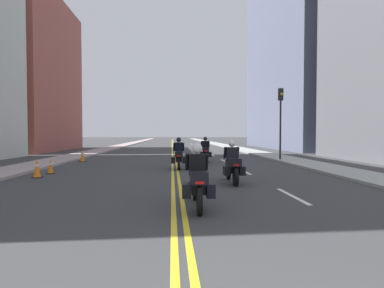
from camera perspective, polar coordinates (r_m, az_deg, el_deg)
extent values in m
plane|color=#353738|center=(48.86, -3.52, -0.30)|extent=(264.00, 264.00, 0.00)
cube|color=gray|center=(49.46, -12.65, -0.24)|extent=(2.27, 144.00, 0.12)
cube|color=#959995|center=(49.51, 5.61, -0.20)|extent=(2.27, 144.00, 0.12)
cube|color=yellow|center=(48.86, -3.66, -0.29)|extent=(0.12, 132.00, 0.01)
cube|color=yellow|center=(48.86, -3.38, -0.29)|extent=(0.12, 132.00, 0.01)
cube|color=silver|center=(9.67, 17.92, -9.04)|extent=(0.14, 2.40, 0.01)
cube|color=silver|center=(15.35, 9.61, -4.97)|extent=(0.14, 2.40, 0.01)
cube|color=silver|center=(21.20, 5.87, -3.07)|extent=(0.14, 2.40, 0.01)
cube|color=silver|center=(27.12, 3.76, -2.00)|extent=(0.14, 2.40, 0.01)
cube|color=silver|center=(33.07, 2.41, -1.31)|extent=(0.14, 2.40, 0.01)
cube|color=silver|center=(39.03, 1.47, -0.82)|extent=(0.14, 2.40, 0.01)
cube|color=silver|center=(45.00, 0.78, -0.47)|extent=(0.14, 2.40, 0.01)
cube|color=silver|center=(50.98, 0.26, -0.20)|extent=(0.14, 2.40, 0.01)
cube|color=silver|center=(56.97, -0.16, 0.01)|extent=(0.14, 2.40, 0.01)
cube|color=#994C3F|center=(39.29, -28.89, 11.07)|extent=(8.90, 14.52, 16.54)
cube|color=slate|center=(43.58, 18.68, 14.98)|extent=(7.59, 21.88, 23.59)
cube|color=#2D3847|center=(44.20, 23.22, 6.99)|extent=(0.04, 18.38, 0.90)
cube|color=#2D3847|center=(45.26, 23.32, 15.20)|extent=(0.04, 18.38, 0.90)
cube|color=#2D3847|center=(47.20, 23.43, 22.88)|extent=(0.04, 18.38, 0.90)
cylinder|color=black|center=(8.63, 0.58, -8.09)|extent=(0.12, 0.66, 0.66)
cylinder|color=black|center=(7.03, 1.36, -10.38)|extent=(0.12, 0.66, 0.66)
cube|color=silver|center=(8.57, 0.58, -5.80)|extent=(0.15, 0.32, 0.04)
cube|color=black|center=(7.78, 0.93, -7.09)|extent=(0.34, 1.24, 0.40)
cube|color=black|center=(7.02, 1.31, -6.25)|extent=(0.41, 0.37, 0.28)
cube|color=red|center=(6.84, 1.43, -7.13)|extent=(0.20, 0.03, 0.06)
cube|color=black|center=(7.30, -1.04, -8.48)|extent=(0.21, 0.44, 0.32)
cube|color=black|center=(7.34, 3.38, -8.43)|extent=(0.21, 0.44, 0.32)
cube|color=#B2C1CC|center=(8.24, 0.70, -3.92)|extent=(0.36, 0.13, 0.36)
cube|color=black|center=(7.67, 0.95, -3.78)|extent=(0.40, 0.27, 0.51)
cylinder|color=black|center=(7.80, -0.88, -3.32)|extent=(0.10, 0.28, 0.45)
cylinder|color=black|center=(7.83, 2.64, -3.30)|extent=(0.10, 0.28, 0.45)
sphere|color=white|center=(7.67, 0.94, -0.81)|extent=(0.26, 0.26, 0.26)
cylinder|color=black|center=(12.57, 6.68, -4.99)|extent=(0.13, 0.65, 0.65)
cylinder|color=black|center=(10.99, 8.01, -5.98)|extent=(0.13, 0.65, 0.65)
cube|color=silver|center=(12.53, 6.68, -3.43)|extent=(0.15, 0.32, 0.04)
cube|color=black|center=(11.74, 7.30, -4.10)|extent=(0.35, 1.24, 0.40)
cube|color=black|center=(11.01, 7.95, -3.35)|extent=(0.41, 0.37, 0.28)
cube|color=red|center=(10.83, 8.13, -3.86)|extent=(0.20, 0.03, 0.06)
cube|color=black|center=(11.23, 6.31, -4.88)|extent=(0.21, 0.44, 0.32)
cube|color=black|center=(11.33, 9.12, -4.83)|extent=(0.21, 0.44, 0.32)
cube|color=#B2C1CC|center=(12.22, 6.90, -2.08)|extent=(0.36, 0.13, 0.36)
cube|color=black|center=(11.66, 7.36, -1.87)|extent=(0.41, 0.27, 0.52)
cylinder|color=black|center=(11.76, 6.08, -1.58)|extent=(0.11, 0.28, 0.45)
cylinder|color=black|center=(11.84, 8.38, -1.57)|extent=(0.11, 0.28, 0.45)
sphere|color=white|center=(11.67, 7.34, 0.11)|extent=(0.26, 0.26, 0.26)
cylinder|color=black|center=(17.21, -2.43, -3.20)|extent=(0.14, 0.61, 0.61)
cylinder|color=black|center=(15.64, -2.45, -3.71)|extent=(0.14, 0.61, 0.61)
cube|color=silver|center=(17.19, -2.43, -2.13)|extent=(0.15, 0.32, 0.04)
cube|color=black|center=(16.40, -2.44, -2.47)|extent=(0.35, 1.21, 0.40)
cube|color=black|center=(15.68, -2.45, -1.86)|extent=(0.41, 0.37, 0.28)
cube|color=red|center=(15.50, -2.46, -2.20)|extent=(0.20, 0.04, 0.06)
cube|color=black|center=(15.94, -3.46, -2.96)|extent=(0.21, 0.45, 0.32)
cube|color=black|center=(15.94, -1.44, -2.95)|extent=(0.21, 0.45, 0.32)
cube|color=#B2C1CC|center=(16.88, -2.44, -1.05)|extent=(0.36, 0.13, 0.36)
cube|color=black|center=(16.32, -2.44, -0.74)|extent=(0.41, 0.27, 0.60)
cylinder|color=black|center=(16.47, -3.28, -0.54)|extent=(0.11, 0.28, 0.45)
cylinder|color=black|center=(16.47, -1.61, -0.54)|extent=(0.11, 0.28, 0.45)
sphere|color=black|center=(16.34, -2.45, 0.81)|extent=(0.26, 0.26, 0.26)
cylinder|color=black|center=(21.23, 2.35, -2.18)|extent=(0.16, 0.66, 0.66)
cylinder|color=black|center=(19.68, 2.56, -2.50)|extent=(0.16, 0.66, 0.66)
cube|color=silver|center=(21.21, 2.35, -1.24)|extent=(0.16, 0.33, 0.04)
cube|color=black|center=(20.43, 2.45, -1.55)|extent=(0.39, 1.20, 0.40)
cube|color=black|center=(19.72, 2.55, -1.03)|extent=(0.42, 0.38, 0.28)
cube|color=red|center=(19.54, 2.58, -1.29)|extent=(0.20, 0.04, 0.06)
cube|color=black|center=(19.96, 1.71, -1.92)|extent=(0.22, 0.45, 0.32)
cube|color=black|center=(19.99, 3.32, -1.91)|extent=(0.22, 0.45, 0.32)
cube|color=#B2C1CC|center=(20.91, 2.38, -0.43)|extent=(0.37, 0.14, 0.36)
cube|color=black|center=(20.36, 2.46, -0.20)|extent=(0.41, 0.28, 0.56)
cylinder|color=black|center=(20.50, 1.77, -0.05)|extent=(0.12, 0.29, 0.45)
cylinder|color=black|center=(20.52, 3.11, -0.05)|extent=(0.12, 0.29, 0.45)
sphere|color=black|center=(20.38, 2.46, 0.99)|extent=(0.26, 0.26, 0.26)
cube|color=black|center=(14.50, -26.53, -5.49)|extent=(0.36, 0.36, 0.03)
cone|color=orange|center=(14.46, -26.55, -3.89)|extent=(0.29, 0.29, 0.78)
cylinder|color=white|center=(14.45, -26.55, -3.52)|extent=(0.20, 0.20, 0.08)
cube|color=black|center=(21.67, -19.45, -3.03)|extent=(0.37, 0.37, 0.03)
cone|color=orange|center=(21.64, -19.46, -1.99)|extent=(0.30, 0.30, 0.76)
cylinder|color=white|center=(21.63, -19.46, -1.75)|extent=(0.20, 0.20, 0.08)
cube|color=black|center=(15.68, -24.53, -4.92)|extent=(0.31, 0.31, 0.03)
cone|color=orange|center=(15.64, -24.55, -3.62)|extent=(0.24, 0.24, 0.69)
cylinder|color=white|center=(15.63, -24.55, -3.32)|extent=(0.16, 0.16, 0.08)
cylinder|color=black|center=(21.71, 15.91, 2.42)|extent=(0.12, 0.12, 4.12)
cube|color=black|center=(21.87, 15.96, 8.75)|extent=(0.28, 0.28, 0.80)
sphere|color=yellow|center=(21.73, 16.10, 8.79)|extent=(0.18, 0.18, 0.18)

